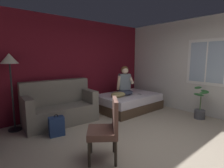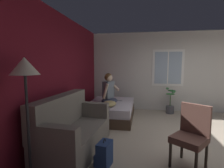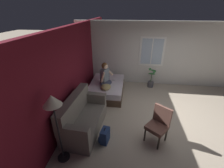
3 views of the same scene
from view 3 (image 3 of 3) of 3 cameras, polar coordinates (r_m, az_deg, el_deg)
name	(u,v)px [view 3 (image 3 of 3)]	position (r m, az deg, el deg)	size (l,w,h in m)	color
ground_plane	(168,119)	(5.18, 20.46, -12.22)	(40.00, 40.00, 0.00)	tan
wall_back_accent	(69,75)	(4.67, -16.06, 3.48)	(10.04, 0.16, 2.70)	maroon
wall_side_with_window	(161,54)	(6.89, 18.02, 10.65)	(0.19, 7.41, 2.70)	silver
bed	(107,88)	(6.07, -2.02, -1.58)	(1.89, 1.32, 0.48)	#4C3828
couch	(83,118)	(4.36, -11.12, -12.50)	(1.76, 0.94, 1.04)	slate
side_chair	(159,123)	(4.07, 17.36, -14.15)	(0.65, 0.65, 0.98)	#382D23
person_seated	(105,76)	(5.68, -2.61, 3.09)	(0.66, 0.62, 0.88)	#383D51
backpack	(105,136)	(4.08, -2.84, -19.11)	(0.33, 0.28, 0.46)	navy
throw_pillow	(106,87)	(5.50, -2.32, -1.08)	(0.48, 0.36, 0.14)	tan
cell_phone	(113,80)	(6.15, 0.49, 1.46)	(0.07, 0.14, 0.01)	#B7B7BC
floor_lamp	(53,107)	(3.11, -21.49, -8.28)	(0.36, 0.36, 1.70)	black
potted_plant	(151,80)	(6.78, 14.62, 1.31)	(0.39, 0.37, 0.85)	#4C4C51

